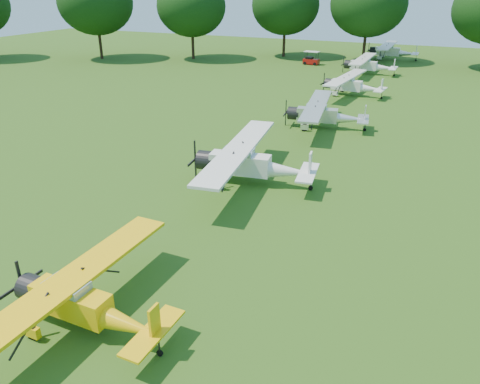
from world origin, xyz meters
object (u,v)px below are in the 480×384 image
object	(u,v)px
aircraft_4	(324,113)
aircraft_7	(391,50)
aircraft_6	(368,64)
aircraft_2	(81,301)
aircraft_3	(249,162)
golf_cart	(311,60)
aircraft_5	(351,84)

from	to	relation	value
aircraft_4	aircraft_7	size ratio (longest dim) A/B	0.92
aircraft_6	aircraft_4	bearing A→B (deg)	-87.32
aircraft_4	aircraft_6	xyz separation A→B (m)	(-0.88, 26.26, 0.01)
aircraft_2	aircraft_7	size ratio (longest dim) A/B	0.84
aircraft_2	aircraft_7	distance (m)	67.82
aircraft_3	aircraft_7	bearing A→B (deg)	81.06
aircraft_2	aircraft_3	xyz separation A→B (m)	(0.31, 14.40, 0.22)
aircraft_4	aircraft_6	size ratio (longest dim) A/B	1.00
golf_cart	aircraft_7	bearing A→B (deg)	47.52
aircraft_6	aircraft_7	distance (m)	13.99
aircraft_2	aircraft_5	size ratio (longest dim) A/B	0.95
aircraft_6	aircraft_7	size ratio (longest dim) A/B	0.92
aircraft_3	aircraft_5	xyz separation A→B (m)	(0.84, 26.21, -0.17)
aircraft_5	aircraft_2	bearing A→B (deg)	-85.87
aircraft_3	aircraft_5	distance (m)	26.22
aircraft_2	aircraft_4	distance (m)	27.64
golf_cart	aircraft_2	bearing A→B (deg)	-77.76
aircraft_6	golf_cart	xyz separation A→B (m)	(-8.84, 4.46, -0.65)
aircraft_2	aircraft_5	world-z (taller)	aircraft_5
aircraft_7	aircraft_2	bearing A→B (deg)	-91.50
aircraft_5	aircraft_7	distance (m)	27.20
aircraft_3	golf_cart	world-z (taller)	aircraft_3
aircraft_4	aircraft_5	xyz separation A→B (m)	(-0.33, 13.00, -0.04)
aircraft_6	aircraft_2	bearing A→B (deg)	-89.87
aircraft_7	golf_cart	bearing A→B (deg)	-136.65
aircraft_5	aircraft_7	bearing A→B (deg)	94.36
aircraft_4	aircraft_5	world-z (taller)	aircraft_4
aircraft_4	golf_cart	distance (m)	32.23
aircraft_3	aircraft_4	bearing A→B (deg)	77.62
aircraft_2	golf_cart	world-z (taller)	aircraft_2
aircraft_3	golf_cart	xyz separation A→B (m)	(-8.55, 43.92, -0.77)
aircraft_6	aircraft_7	world-z (taller)	aircraft_7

